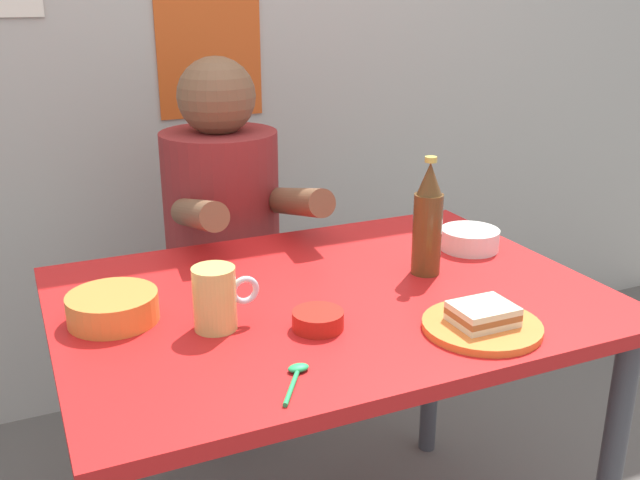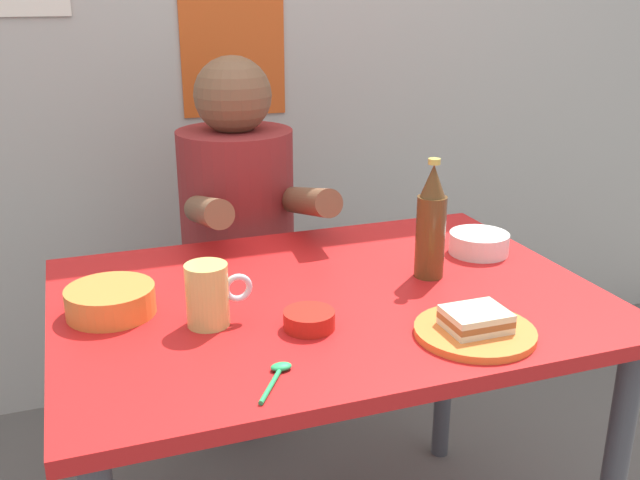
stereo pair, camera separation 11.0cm
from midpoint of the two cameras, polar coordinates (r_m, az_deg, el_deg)
wall_back at (r=2.36m, az=-11.94°, el=18.13°), size 4.40×0.09×2.60m
dining_table at (r=1.52m, az=-1.31°, el=-7.48°), size 1.10×0.80×0.74m
stool at (r=2.18m, az=-8.78°, el=-7.76°), size 0.34×0.34×0.45m
person_seated at (r=2.02m, az=-9.30°, el=2.70°), size 0.33×0.56×0.72m
plate_orange at (r=1.35m, az=10.46°, el=-6.79°), size 0.22×0.22×0.01m
sandwich at (r=1.34m, az=10.52°, el=-5.83°), size 0.11×0.09×0.04m
beer_mug at (r=1.33m, az=-10.62°, el=-4.59°), size 0.13×0.08×0.12m
beer_bottle at (r=1.56m, az=6.56°, el=1.43°), size 0.06×0.06×0.26m
soup_bowl_orange at (r=1.42m, az=-18.30°, el=-5.05°), size 0.17×0.17×0.05m
sambal_bowl_red at (r=1.33m, az=-2.55°, el=-6.34°), size 0.10×0.10×0.03m
rice_bowl_white at (r=1.75m, az=10.06°, el=0.12°), size 0.14×0.14×0.05m
spoon at (r=1.18m, az=-4.65°, el=-10.70°), size 0.08×0.11×0.01m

